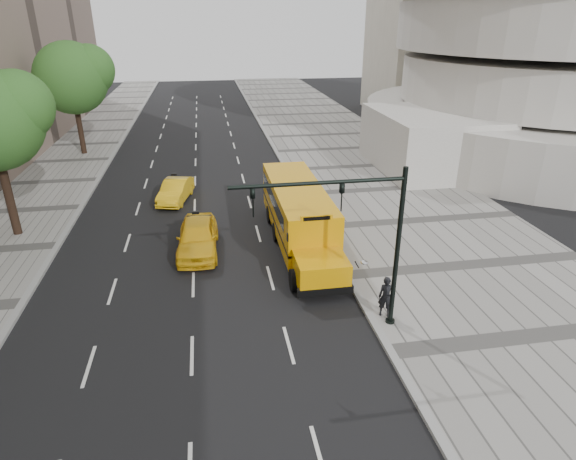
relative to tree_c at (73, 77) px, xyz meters
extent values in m
plane|color=black|center=(10.39, -18.97, -6.45)|extent=(140.00, 140.00, 0.00)
cube|color=gray|center=(22.39, -18.97, -6.38)|extent=(12.00, 140.00, 0.15)
cube|color=gray|center=(16.39, -18.97, -6.38)|extent=(0.30, 140.00, 0.15)
cube|color=gray|center=(2.39, -18.97, -6.38)|extent=(0.30, 140.00, 0.15)
cylinder|color=silver|center=(40.39, -4.97, -4.45)|extent=(32.00, 32.00, 4.00)
cylinder|color=silver|center=(40.39, -4.97, -0.35)|extent=(26.00, 26.00, 3.60)
cylinder|color=silver|center=(40.39, -4.97, 3.85)|extent=(27.60, 27.60, 3.60)
cube|color=silver|center=(27.39, -8.97, -4.25)|extent=(8.00, 10.00, 4.40)
cylinder|color=black|center=(-0.11, -17.04, -3.64)|extent=(0.44, 0.44, 5.61)
sphere|color=#295B1E|center=(1.17, -16.74, 0.46)|extent=(3.58, 3.58, 3.58)
cylinder|color=black|center=(-0.11, 0.00, -3.60)|extent=(0.44, 0.44, 5.69)
sphere|color=#295B1E|center=(-0.11, 0.00, -0.05)|extent=(5.79, 5.79, 5.79)
sphere|color=#295B1E|center=(1.34, 0.30, 0.55)|extent=(4.05, 4.05, 4.05)
sphere|color=#295B1E|center=(-1.27, -0.40, -0.45)|extent=(3.76, 3.76, 3.76)
cube|color=#E19604|center=(14.89, -20.01, -4.68)|extent=(2.50, 9.00, 2.45)
cube|color=#E19604|center=(14.89, -25.51, -5.35)|extent=(2.20, 2.00, 1.10)
cube|color=black|center=(14.89, -26.39, -5.90)|extent=(2.38, 0.25, 0.35)
cube|color=black|center=(14.89, -20.01, -5.20)|extent=(2.52, 9.00, 0.12)
cube|color=black|center=(14.89, -24.45, -4.20)|extent=(2.05, 0.10, 0.90)
cube|color=black|center=(14.89, -19.51, -4.20)|extent=(2.52, 7.50, 0.70)
cube|color=#E19604|center=(14.89, -24.46, -3.40)|extent=(1.40, 0.12, 0.28)
ellipsoid|color=silver|center=(16.41, -26.91, -4.55)|extent=(0.32, 0.32, 0.14)
cylinder|color=black|center=(16.17, -26.69, -4.75)|extent=(0.36, 0.47, 0.58)
cylinder|color=black|center=(13.76, -25.21, -5.95)|extent=(0.30, 1.00, 1.00)
cylinder|color=black|center=(16.02, -25.21, -5.95)|extent=(0.30, 1.00, 1.00)
cylinder|color=black|center=(13.76, -20.01, -5.95)|extent=(0.30, 1.00, 1.00)
cylinder|color=black|center=(16.02, -20.01, -5.95)|extent=(0.30, 1.00, 1.00)
cylinder|color=black|center=(13.76, -17.51, -5.95)|extent=(0.30, 1.00, 1.00)
cylinder|color=black|center=(16.02, -17.51, -5.95)|extent=(0.30, 1.00, 1.00)
imported|color=yellow|center=(9.64, -20.69, -5.61)|extent=(2.21, 5.01, 1.67)
imported|color=yellow|center=(8.21, -12.92, -5.76)|extent=(2.38, 4.42, 1.38)
imported|color=black|center=(16.94, -27.94, -5.46)|extent=(0.72, 0.61, 1.68)
cylinder|color=black|center=(16.99, -28.42, -3.25)|extent=(0.18, 0.18, 6.40)
cylinder|color=black|center=(16.99, -28.42, -6.33)|extent=(0.36, 0.36, 0.25)
cylinder|color=black|center=(13.99, -28.42, -0.45)|extent=(6.00, 0.14, 0.14)
imported|color=black|center=(14.79, -28.42, -1.00)|extent=(0.16, 0.20, 1.00)
imported|color=black|center=(11.79, -28.42, -1.00)|extent=(0.16, 0.20, 1.00)
camera|label=1|loc=(10.44, -43.16, 4.60)|focal=30.00mm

